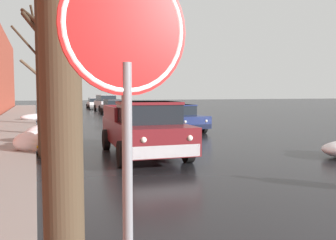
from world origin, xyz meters
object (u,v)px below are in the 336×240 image
(bare_tree_mid_block, at_px, (40,63))
(sedan_black_parked_kerbside_mid, at_px, (145,110))
(fire_hydrant, at_px, (44,145))
(suv_silver_queued_behind_truck, at_px, (106,102))
(pickup_truck_maroon_approaching_near_lane, at_px, (144,129))
(bare_tree_second_along_sidewalk, at_px, (43,34))
(sedan_darkblue_parked_kerbside_close, at_px, (176,117))
(sedan_grey_parked_far_down_block, at_px, (114,107))
(sedan_white_at_far_intersection, at_px, (95,103))
(bare_tree_far_down_block, at_px, (39,70))
(stop_sign_at_corner, at_px, (126,72))

(bare_tree_mid_block, distance_m, sedan_black_parked_kerbside_mid, 10.78)
(sedan_black_parked_kerbside_mid, bearing_deg, fire_hydrant, -119.08)
(suv_silver_queued_behind_truck, bearing_deg, sedan_black_parked_kerbside_mid, -89.50)
(pickup_truck_maroon_approaching_near_lane, xyz_separation_m, suv_silver_queued_behind_truck, (4.18, 28.87, 0.11))
(bare_tree_second_along_sidewalk, relative_size, sedan_darkblue_parked_kerbside_close, 1.70)
(sedan_grey_parked_far_down_block, xyz_separation_m, sedan_white_at_far_intersection, (0.26, 13.16, -0.00))
(sedan_white_at_far_intersection, bearing_deg, bare_tree_far_down_block, -106.96)
(bare_tree_far_down_block, distance_m, sedan_black_parked_kerbside_mid, 7.87)
(suv_silver_queued_behind_truck, bearing_deg, stop_sign_at_corner, -100.36)
(sedan_black_parked_kerbside_mid, bearing_deg, bare_tree_far_down_block, -168.38)
(bare_tree_far_down_block, height_order, pickup_truck_maroon_approaching_near_lane, bare_tree_far_down_block)
(sedan_grey_parked_far_down_block, relative_size, suv_silver_queued_behind_truck, 1.01)
(suv_silver_queued_behind_truck, xyz_separation_m, sedan_white_at_far_intersection, (-0.30, 6.22, -0.24))
(bare_tree_second_along_sidewalk, height_order, suv_silver_queued_behind_truck, bare_tree_second_along_sidewalk)
(sedan_darkblue_parked_kerbside_close, bearing_deg, sedan_white_at_far_intersection, 89.61)
(bare_tree_mid_block, height_order, sedan_darkblue_parked_kerbside_close, bare_tree_mid_block)
(bare_tree_far_down_block, bearing_deg, bare_tree_second_along_sidewalk, -89.93)
(pickup_truck_maroon_approaching_near_lane, distance_m, sedan_darkblue_parked_kerbside_close, 7.43)
(bare_tree_mid_block, bearing_deg, sedan_black_parked_kerbside_mid, 45.96)
(bare_tree_far_down_block, relative_size, stop_sign_at_corner, 2.47)
(bare_tree_far_down_block, distance_m, sedan_white_at_far_intersection, 23.52)
(bare_tree_far_down_block, relative_size, suv_silver_queued_behind_truck, 1.55)
(pickup_truck_maroon_approaching_near_lane, xyz_separation_m, stop_sign_at_corner, (-2.71, -8.81, 1.25))
(bare_tree_mid_block, distance_m, suv_silver_queued_behind_truck, 23.40)
(bare_tree_far_down_block, bearing_deg, fire_hydrant, -90.29)
(bare_tree_mid_block, height_order, sedan_grey_parked_far_down_block, bare_tree_mid_block)
(pickup_truck_maroon_approaching_near_lane, relative_size, stop_sign_at_corner, 1.96)
(sedan_grey_parked_far_down_block, bearing_deg, suv_silver_queued_behind_truck, 85.37)
(bare_tree_mid_block, bearing_deg, fire_hydrant, -90.41)
(sedan_black_parked_kerbside_mid, height_order, sedan_grey_parked_far_down_block, same)
(bare_tree_second_along_sidewalk, bearing_deg, sedan_black_parked_kerbside_mid, 61.40)
(pickup_truck_maroon_approaching_near_lane, xyz_separation_m, sedan_black_parked_kerbside_mid, (4.30, 14.23, -0.13))
(sedan_black_parked_kerbside_mid, xyz_separation_m, suv_silver_queued_behind_truck, (-0.13, 14.65, 0.24))
(stop_sign_at_corner, bearing_deg, suv_silver_queued_behind_truck, 79.64)
(bare_tree_second_along_sidewalk, height_order, bare_tree_mid_block, bare_tree_second_along_sidewalk)
(sedan_white_at_far_intersection, bearing_deg, pickup_truck_maroon_approaching_near_lane, -96.30)
(sedan_grey_parked_far_down_block, xyz_separation_m, fire_hydrant, (-6.62, -20.84, -0.40))
(sedan_grey_parked_far_down_block, distance_m, stop_sign_at_corner, 31.42)
(bare_tree_second_along_sidewalk, bearing_deg, stop_sign_at_corner, -88.72)
(sedan_white_at_far_intersection, height_order, fire_hydrant, sedan_white_at_far_intersection)
(bare_tree_far_down_block, bearing_deg, sedan_grey_parked_far_down_block, 54.51)
(bare_tree_second_along_sidewalk, bearing_deg, pickup_truck_maroon_approaching_near_lane, -18.16)
(bare_tree_second_along_sidewalk, height_order, sedan_black_parked_kerbside_mid, bare_tree_second_along_sidewalk)
(bare_tree_mid_block, height_order, bare_tree_far_down_block, bare_tree_far_down_block)
(bare_tree_mid_block, relative_size, bare_tree_far_down_block, 0.96)
(sedan_grey_parked_far_down_block, xyz_separation_m, stop_sign_at_corner, (-6.32, -30.74, 1.38))
(sedan_black_parked_kerbside_mid, distance_m, sedan_grey_parked_far_down_block, 7.74)
(bare_tree_far_down_block, height_order, sedan_white_at_far_intersection, bare_tree_far_down_block)
(suv_silver_queued_behind_truck, bearing_deg, sedan_darkblue_parked_kerbside_close, -91.27)
(bare_tree_mid_block, bearing_deg, bare_tree_far_down_block, 89.83)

